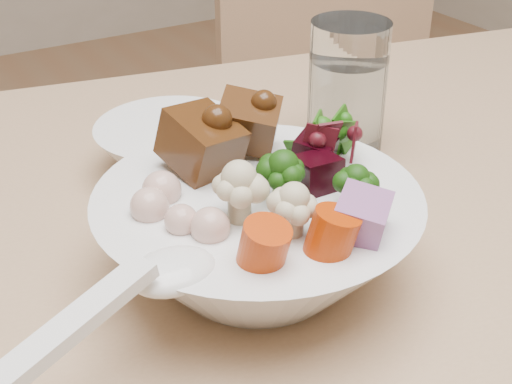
% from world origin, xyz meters
% --- Properties ---
extents(dining_table, '(1.85, 1.27, 0.80)m').
position_xyz_m(dining_table, '(0.04, -0.01, 0.71)').
color(dining_table, tan).
rests_on(dining_table, ground).
extents(chair_far, '(0.51, 0.51, 0.96)m').
position_xyz_m(chair_far, '(0.42, 0.60, 0.54)').
color(chair_far, tan).
rests_on(chair_far, ground).
extents(food_bowl, '(0.25, 0.25, 0.13)m').
position_xyz_m(food_bowl, '(-0.12, 0.04, 0.84)').
color(food_bowl, white).
rests_on(food_bowl, dining_table).
extents(soup_spoon, '(0.16, 0.09, 0.03)m').
position_xyz_m(soup_spoon, '(-0.23, -0.02, 0.87)').
color(soup_spoon, white).
rests_on(soup_spoon, food_bowl).
extents(water_glass, '(0.08, 0.08, 0.14)m').
position_xyz_m(water_glass, '(0.07, 0.18, 0.86)').
color(water_glass, white).
rests_on(water_glass, dining_table).
extents(side_bowl, '(0.15, 0.15, 0.05)m').
position_xyz_m(side_bowl, '(-0.10, 0.23, 0.82)').
color(side_bowl, white).
rests_on(side_bowl, dining_table).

